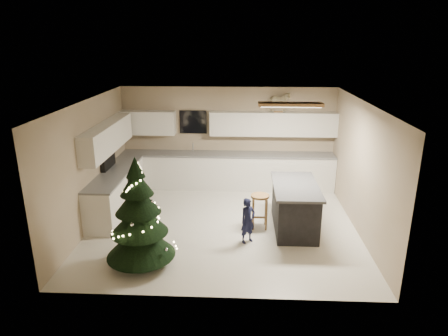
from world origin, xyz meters
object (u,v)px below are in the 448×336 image
Objects in this scene: island at (295,206)px; toddler at (248,221)px; christmas_tree at (139,222)px; bar_stool at (260,203)px; rocking_horse at (279,102)px.

toddler is (-0.96, -0.65, -0.03)m from island.
island is 1.16m from toddler.
island is 0.87× the size of christmas_tree.
toddler is (1.86, 0.88, -0.36)m from christmas_tree.
island is 2.35× the size of bar_stool.
christmas_tree is 4.94m from rocking_horse.
bar_stool is at bearing 175.76° from rocking_horse.
toddler is at bearing -111.50° from bar_stool.
rocking_horse is at bearing 56.26° from christmas_tree.
rocking_horse is (0.77, 3.05, 1.81)m from toddler.
rocking_horse is at bearing 94.74° from island.
bar_stool is at bearing 35.76° from christmas_tree.
island is at bearing -167.45° from rocking_horse.
rocking_horse reaches higher than bar_stool.
rocking_horse is (-0.20, 2.40, 1.78)m from island.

